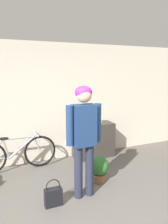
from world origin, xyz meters
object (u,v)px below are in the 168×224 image
object	(u,v)px
bicycle	(15,154)
banana	(96,122)
person	(84,131)
potted_plant	(99,168)
handbag	(53,196)

from	to	relation	value
bicycle	banana	bearing A→B (deg)	0.83
person	bicycle	size ratio (longest dim) A/B	1.07
person	bicycle	bearing A→B (deg)	122.26
potted_plant	handbag	bearing A→B (deg)	-157.86
potted_plant	bicycle	bearing A→B (deg)	142.08
bicycle	potted_plant	distance (m)	1.71
person	handbag	world-z (taller)	person
bicycle	banana	world-z (taller)	banana
bicycle	handbag	size ratio (longest dim) A/B	3.91
bicycle	handbag	xyz separation A→B (m)	(0.38, -1.45, -0.21)
banana	person	bearing A→B (deg)	-122.24
bicycle	person	bearing A→B (deg)	-57.98
banana	potted_plant	size ratio (longest dim) A/B	0.72
bicycle	banana	xyz separation A→B (m)	(1.82, 0.07, 0.46)
person	banana	size ratio (longest dim) A/B	5.19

